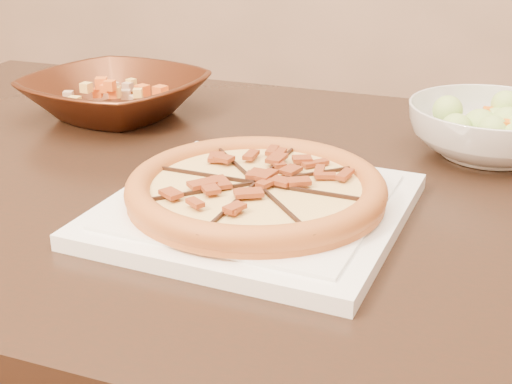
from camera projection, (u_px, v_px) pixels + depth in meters
The scene contains 7 objects.
dining_table at pixel (219, 241), 0.98m from camera, with size 1.45×1.03×0.75m.
plate at pixel (256, 208), 0.80m from camera, with size 0.37×0.37×0.02m.
pizza at pixel (256, 189), 0.79m from camera, with size 0.29×0.29×0.03m.
bronze_bowl at pixel (116, 96), 1.14m from camera, with size 0.27×0.27×0.07m, color #5D301B.
mixed_dish at pixel (113, 67), 1.12m from camera, with size 0.13×0.12×0.03m.
salad_bowl at pixel (491, 130), 0.97m from camera, with size 0.23×0.23×0.07m, color silver.
salad at pixel (494, 92), 0.95m from camera, with size 0.10×0.11×0.04m.
Camera 1 is at (0.09, -0.77, 1.09)m, focal length 50.00 mm.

